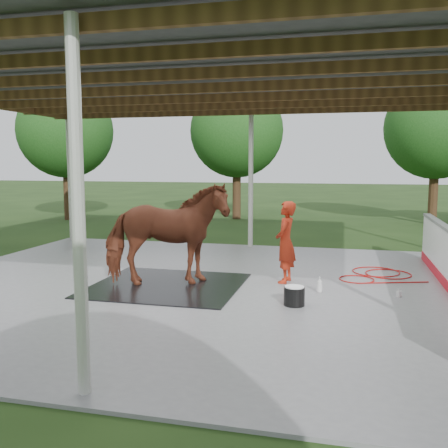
# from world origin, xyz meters

# --- Properties ---
(ground) EXTENTS (100.00, 100.00, 0.00)m
(ground) POSITION_xyz_m (0.00, 0.00, 0.00)
(ground) COLOR #1E3814
(concrete_slab) EXTENTS (12.00, 10.00, 0.05)m
(concrete_slab) POSITION_xyz_m (0.00, 0.00, 0.03)
(concrete_slab) COLOR slate
(concrete_slab) RESTS_ON ground
(pavilion_structure) EXTENTS (12.60, 10.60, 4.05)m
(pavilion_structure) POSITION_xyz_m (0.00, -0.00, 3.97)
(pavilion_structure) COLOR beige
(pavilion_structure) RESTS_ON ground
(tree_belt) EXTENTS (28.00, 28.00, 5.80)m
(tree_belt) POSITION_xyz_m (0.30, 0.90, 3.79)
(tree_belt) COLOR #382314
(tree_belt) RESTS_ON ground
(rubber_mat) EXTENTS (2.87, 2.69, 0.02)m
(rubber_mat) POSITION_xyz_m (-0.75, -0.17, 0.06)
(rubber_mat) COLOR black
(rubber_mat) RESTS_ON concrete_slab
(horse) EXTENTS (2.61, 1.87, 2.01)m
(horse) POSITION_xyz_m (-0.75, -0.17, 1.08)
(horse) COLOR brown
(horse) RESTS_ON rubber_mat
(handler) EXTENTS (0.46, 0.64, 1.65)m
(handler) POSITION_xyz_m (1.47, 0.69, 0.87)
(handler) COLOR #AE2712
(handler) RESTS_ON concrete_slab
(wash_bucket) EXTENTS (0.36, 0.36, 0.33)m
(wash_bucket) POSITION_xyz_m (1.82, -0.92, 0.22)
(wash_bucket) COLOR black
(wash_bucket) RESTS_ON concrete_slab
(soap_bottle_a) EXTENTS (0.14, 0.14, 0.30)m
(soap_bottle_a) POSITION_xyz_m (2.20, 0.05, 0.20)
(soap_bottle_a) COLOR silver
(soap_bottle_a) RESTS_ON concrete_slab
(soap_bottle_b) EXTENTS (0.11, 0.11, 0.16)m
(soap_bottle_b) POSITION_xyz_m (3.61, 0.05, 0.13)
(soap_bottle_b) COLOR #338CD8
(soap_bottle_b) RESTS_ON concrete_slab
(hose_coil) EXTENTS (1.77, 1.72, 0.02)m
(hose_coil) POSITION_xyz_m (3.33, 1.84, 0.06)
(hose_coil) COLOR #9D0D0B
(hose_coil) RESTS_ON concrete_slab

